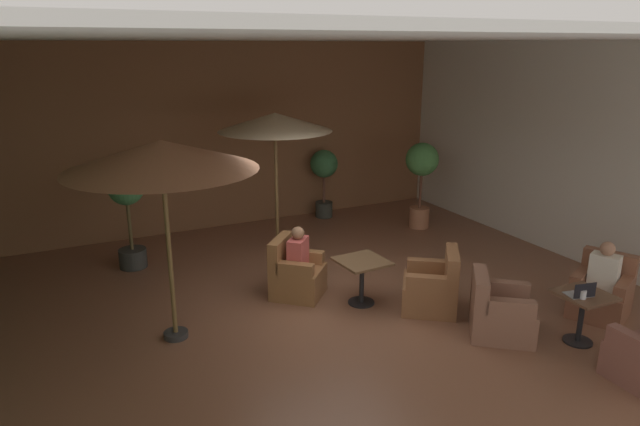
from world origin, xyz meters
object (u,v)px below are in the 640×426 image
object	(u,v)px
armchair_front_left_north	(499,312)
patio_umbrella_center_beige	(161,156)
patron_blue_shirt	(605,268)
potted_tree_left_corner	(128,206)
iced_drink_cup	(583,295)
patron_by_window	(298,250)
cafe_table_front_right	(362,271)
potted_tree_mid_right	(324,172)
armchair_front_left_south	(601,294)
armchair_front_right_east	(433,288)
armchair_front_right_north	(296,275)
open_laptop	(581,293)
cafe_table_front_left	(583,307)
patio_umbrella_tall_red	(275,123)
potted_tree_mid_left	(422,171)

from	to	relation	value
armchair_front_left_north	patio_umbrella_center_beige	distance (m)	4.78
armchair_front_left_north	patron_blue_shirt	size ratio (longest dim) A/B	1.58
armchair_front_left_north	potted_tree_left_corner	xyz separation A→B (m)	(-3.98, 4.64, 0.78)
potted_tree_left_corner	iced_drink_cup	distance (m)	7.09
armchair_front_left_north	patron_by_window	distance (m)	3.01
cafe_table_front_right	potted_tree_mid_right	world-z (taller)	potted_tree_mid_right
armchair_front_left_south	potted_tree_left_corner	bearing A→B (deg)	139.62
armchair_front_right_east	patio_umbrella_center_beige	bearing A→B (deg)	166.90
armchair_front_right_north	potted_tree_mid_right	xyz separation A→B (m)	(2.25, 3.49, 0.69)
armchair_front_left_south	open_laptop	xyz separation A→B (m)	(-1.04, -0.45, 0.42)
potted_tree_mid_right	iced_drink_cup	bearing A→B (deg)	-87.36
cafe_table_front_left	patron_blue_shirt	world-z (taller)	patron_blue_shirt
patron_by_window	armchair_front_left_north	bearing A→B (deg)	-50.90
armchair_front_right_north	patio_umbrella_tall_red	world-z (taller)	patio_umbrella_tall_red
cafe_table_front_right	iced_drink_cup	xyz separation A→B (m)	(1.80, -2.35, 0.22)
armchair_front_left_north	patron_by_window	xyz separation A→B (m)	(-1.88, 2.31, 0.42)
armchair_front_left_north	patio_umbrella_tall_red	xyz separation A→B (m)	(-1.43, 4.23, 2.08)
armchair_front_right_north	patio_umbrella_center_beige	bearing A→B (deg)	-165.93
armchair_front_right_east	patron_by_window	xyz separation A→B (m)	(-1.56, 1.29, 0.41)
patio_umbrella_center_beige	patron_by_window	world-z (taller)	patio_umbrella_center_beige
armchair_front_right_east	patio_umbrella_tall_red	size ratio (longest dim) A/B	0.42
patio_umbrella_tall_red	patio_umbrella_center_beige	bearing A→B (deg)	-135.70
patron_blue_shirt	open_laptop	xyz separation A→B (m)	(-0.99, -0.43, 0.01)
cafe_table_front_left	potted_tree_mid_left	xyz separation A→B (m)	(1.02, 4.88, 0.71)
potted_tree_mid_right	iced_drink_cup	world-z (taller)	potted_tree_mid_right
patio_umbrella_tall_red	potted_tree_mid_left	bearing A→B (deg)	0.55
armchair_front_left_north	potted_tree_mid_left	distance (m)	4.72
potted_tree_mid_left	open_laptop	bearing A→B (deg)	-102.89
armchair_front_right_north	potted_tree_mid_left	bearing A→B (deg)	27.31
patron_by_window	armchair_front_left_south	bearing A→B (deg)	-34.94
patron_blue_shirt	cafe_table_front_right	bearing A→B (deg)	146.64
potted_tree_mid_left	patio_umbrella_center_beige	bearing A→B (deg)	-156.99
patio_umbrella_center_beige	potted_tree_left_corner	distance (m)	3.10
patio_umbrella_tall_red	potted_tree_mid_right	xyz separation A→B (m)	(1.78, 1.60, -1.38)
patio_umbrella_tall_red	potted_tree_left_corner	xyz separation A→B (m)	(-2.55, 0.41, -1.30)
armchair_front_right_east	potted_tree_left_corner	bearing A→B (deg)	135.31
iced_drink_cup	patio_umbrella_center_beige	bearing A→B (deg)	150.48
potted_tree_mid_right	patron_blue_shirt	bearing A→B (deg)	-77.56
armchair_front_left_north	armchair_front_left_south	size ratio (longest dim) A/B	1.11
patio_umbrella_center_beige	potted_tree_left_corner	bearing A→B (deg)	92.15
armchair_front_left_north	potted_tree_left_corner	world-z (taller)	potted_tree_left_corner
patron_blue_shirt	armchair_front_left_south	bearing A→B (deg)	24.26
armchair_front_left_north	patron_by_window	world-z (taller)	patron_by_window
patio_umbrella_center_beige	patron_by_window	distance (m)	2.66
patron_by_window	iced_drink_cup	bearing A→B (deg)	-50.13
cafe_table_front_left	iced_drink_cup	bearing A→B (deg)	-148.99
armchair_front_right_east	patio_umbrella_center_beige	size ratio (longest dim) A/B	0.41
cafe_table_front_right	patio_umbrella_tall_red	world-z (taller)	patio_umbrella_tall_red
armchair_front_left_south	patron_blue_shirt	world-z (taller)	patron_blue_shirt
patio_umbrella_center_beige	potted_tree_mid_left	distance (m)	6.30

